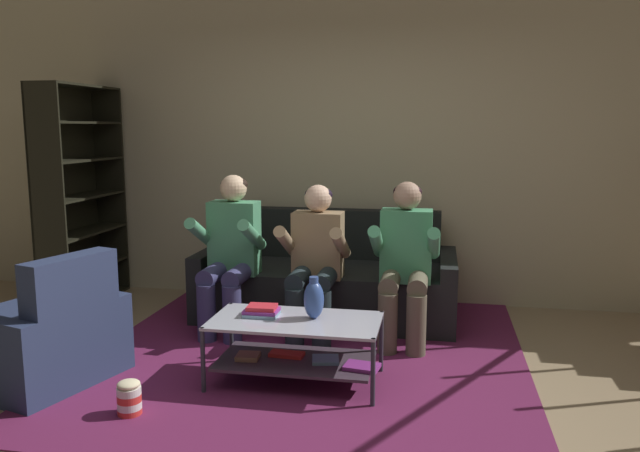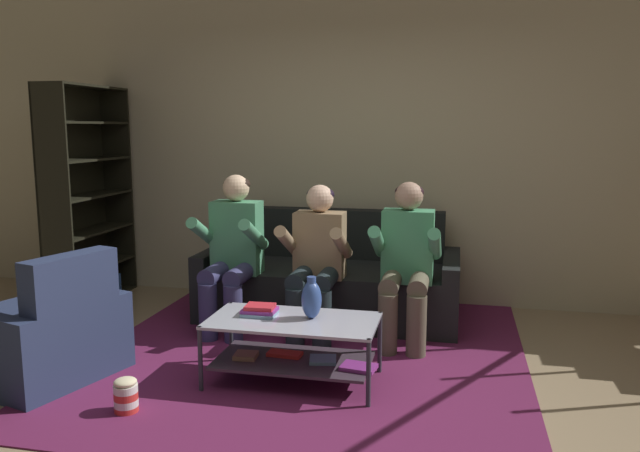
# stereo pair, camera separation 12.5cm
# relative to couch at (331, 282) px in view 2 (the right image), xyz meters

# --- Properties ---
(ground) EXTENTS (16.80, 16.80, 0.00)m
(ground) POSITION_rel_couch_xyz_m (0.17, -1.84, -0.29)
(ground) COLOR #9A8363
(back_partition) EXTENTS (8.40, 0.12, 2.90)m
(back_partition) POSITION_rel_couch_xyz_m (0.17, 0.62, 1.16)
(back_partition) COLOR #BEB591
(back_partition) RESTS_ON ground
(couch) EXTENTS (2.13, 0.94, 0.87)m
(couch) POSITION_rel_couch_xyz_m (0.00, 0.00, 0.00)
(couch) COLOR black
(couch) RESTS_ON ground
(person_seated_left) EXTENTS (0.50, 0.58, 1.23)m
(person_seated_left) POSITION_rel_couch_xyz_m (-0.67, -0.55, 0.38)
(person_seated_left) COLOR navy
(person_seated_left) RESTS_ON ground
(person_seated_middle) EXTENTS (0.50, 0.58, 1.16)m
(person_seated_middle) POSITION_rel_couch_xyz_m (0.00, -0.56, 0.35)
(person_seated_middle) COLOR #1C282C
(person_seated_middle) RESTS_ON ground
(person_seated_right) EXTENTS (0.50, 0.58, 1.20)m
(person_seated_right) POSITION_rel_couch_xyz_m (0.67, -0.56, 0.37)
(person_seated_right) COLOR brown
(person_seated_right) RESTS_ON ground
(coffee_table) EXTENTS (1.07, 0.55, 0.41)m
(coffee_table) POSITION_rel_couch_xyz_m (0.06, -1.45, -0.02)
(coffee_table) COLOR #B0B2C4
(coffee_table) RESTS_ON ground
(area_rug) EXTENTS (3.00, 3.39, 0.01)m
(area_rug) POSITION_rel_couch_xyz_m (0.03, -0.85, -0.28)
(area_rug) COLOR #621D45
(area_rug) RESTS_ON ground
(vase) EXTENTS (0.13, 0.13, 0.27)m
(vase) POSITION_rel_couch_xyz_m (0.16, -1.40, 0.25)
(vase) COLOR #335096
(vase) RESTS_ON coffee_table
(book_stack) EXTENTS (0.21, 0.18, 0.07)m
(book_stack) POSITION_rel_couch_xyz_m (-0.18, -1.41, 0.16)
(book_stack) COLOR #7AA0BC
(book_stack) RESTS_ON coffee_table
(bookshelf) EXTENTS (0.33, 1.05, 1.96)m
(bookshelf) POSITION_rel_couch_xyz_m (-2.29, -0.05, 0.49)
(bookshelf) COLOR black
(bookshelf) RESTS_ON ground
(armchair) EXTENTS (1.08, 1.05, 0.83)m
(armchair) POSITION_rel_couch_xyz_m (-1.57, -1.69, -0.02)
(armchair) COLOR navy
(armchair) RESTS_ON ground
(popcorn_tub) EXTENTS (0.13, 0.13, 0.21)m
(popcorn_tub) POSITION_rel_couch_xyz_m (-0.76, -2.06, -0.18)
(popcorn_tub) COLOR red
(popcorn_tub) RESTS_ON ground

